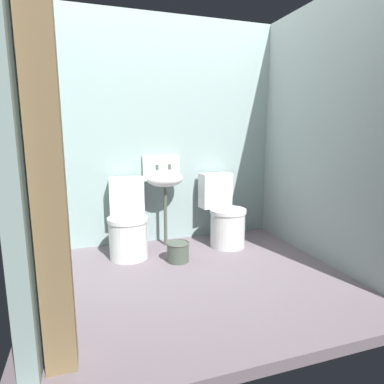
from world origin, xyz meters
TOP-DOWN VIEW (x-y plane):
  - ground_plane at (0.00, 0.00)m, footprint 2.84×2.43m
  - wall_back at (0.00, 1.07)m, footprint 2.84×0.10m
  - wall_left at (-1.27, 0.10)m, footprint 0.10×2.23m
  - wall_right at (1.27, 0.10)m, footprint 0.10×2.23m
  - wooden_door_post at (-1.12, -0.87)m, footprint 0.16×0.16m
  - toilet_left at (-0.55, 0.67)m, footprint 0.45×0.63m
  - toilet_right at (0.51, 0.67)m, footprint 0.44×0.62m
  - sink at (-0.12, 0.85)m, footprint 0.42×0.34m
  - bucket at (-0.12, 0.33)m, footprint 0.23×0.23m

SIDE VIEW (x-z plane):
  - ground_plane at x=0.00m, z-range -0.08..0.00m
  - bucket at x=-0.12m, z-range 0.00..0.20m
  - toilet_left at x=-0.55m, z-range -0.07..0.71m
  - toilet_right at x=0.51m, z-range -0.07..0.71m
  - sink at x=-0.12m, z-range 0.26..1.25m
  - wall_back at x=0.00m, z-range 0.00..2.48m
  - wall_left at x=-1.27m, z-range 0.00..2.48m
  - wall_right at x=1.27m, z-range 0.00..2.48m
  - wooden_door_post at x=-1.12m, z-range 0.00..2.48m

